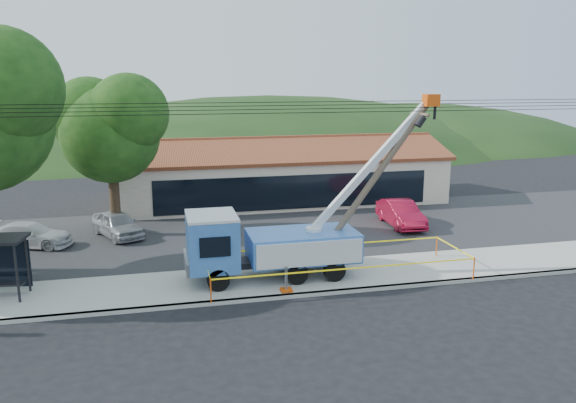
{
  "coord_description": "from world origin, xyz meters",
  "views": [
    {
      "loc": [
        -4.59,
        -18.55,
        8.68
      ],
      "look_at": [
        0.93,
        5.0,
        3.32
      ],
      "focal_mm": 35.0,
      "sensor_mm": 36.0,
      "label": 1
    }
  ],
  "objects_px": {
    "utility_truck": "(268,243)",
    "car_white": "(31,248)",
    "car_silver": "(118,238)",
    "car_red": "(400,227)",
    "leaning_pole": "(374,179)"
  },
  "relations": [
    {
      "from": "car_red",
      "to": "utility_truck",
      "type": "bearing_deg",
      "value": -140.72
    },
    {
      "from": "utility_truck",
      "to": "car_red",
      "type": "distance_m",
      "value": 11.77
    },
    {
      "from": "utility_truck",
      "to": "leaning_pole",
      "type": "relative_size",
      "value": 1.43
    },
    {
      "from": "leaning_pole",
      "to": "car_red",
      "type": "height_order",
      "value": "leaning_pole"
    },
    {
      "from": "leaning_pole",
      "to": "car_white",
      "type": "relative_size",
      "value": 1.79
    },
    {
      "from": "leaning_pole",
      "to": "car_red",
      "type": "bearing_deg",
      "value": 56.66
    },
    {
      "from": "utility_truck",
      "to": "car_silver",
      "type": "height_order",
      "value": "utility_truck"
    },
    {
      "from": "car_silver",
      "to": "car_white",
      "type": "distance_m",
      "value": 4.39
    },
    {
      "from": "car_silver",
      "to": "car_white",
      "type": "xyz_separation_m",
      "value": [
        -4.29,
        -0.92,
        0.0
      ]
    },
    {
      "from": "utility_truck",
      "to": "car_silver",
      "type": "bearing_deg",
      "value": 129.06
    },
    {
      "from": "car_silver",
      "to": "car_red",
      "type": "relative_size",
      "value": 0.91
    },
    {
      "from": "car_silver",
      "to": "utility_truck",
      "type": "bearing_deg",
      "value": -77.55
    },
    {
      "from": "utility_truck",
      "to": "car_white",
      "type": "xyz_separation_m",
      "value": [
        -11.09,
        7.45,
        -1.72
      ]
    },
    {
      "from": "utility_truck",
      "to": "car_silver",
      "type": "distance_m",
      "value": 10.92
    },
    {
      "from": "car_red",
      "to": "car_white",
      "type": "distance_m",
      "value": 20.44
    }
  ]
}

